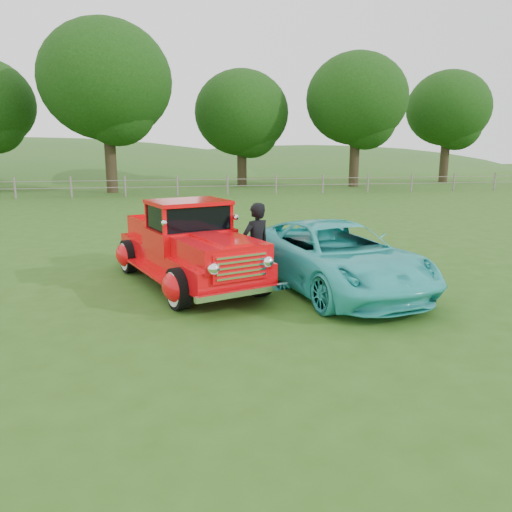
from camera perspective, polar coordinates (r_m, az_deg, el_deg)
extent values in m
plane|color=#2C5115|center=(8.62, -4.15, -6.94)|extent=(140.00, 140.00, 0.00)
ellipsoid|color=#295720|center=(68.71, -25.05, 4.68)|extent=(84.00, 60.00, 18.00)
ellipsoid|color=#295720|center=(73.44, 6.00, 7.05)|extent=(72.00, 52.00, 14.00)
cube|color=slate|center=(30.19, -8.99, 7.84)|extent=(48.00, 0.04, 0.04)
cube|color=slate|center=(30.16, -9.01, 8.60)|extent=(48.00, 0.04, 0.04)
cylinder|color=black|center=(33.24, -16.31, 11.14)|extent=(0.70, 0.70, 4.84)
ellipsoid|color=black|center=(33.47, -16.78, 18.67)|extent=(8.00, 8.00, 7.20)
cylinder|color=black|center=(37.57, -1.63, 10.86)|extent=(0.70, 0.70, 3.74)
ellipsoid|color=black|center=(37.63, -1.66, 16.04)|extent=(6.80, 6.80, 6.12)
cylinder|color=black|center=(37.74, 11.19, 11.14)|extent=(0.70, 0.70, 4.40)
ellipsoid|color=black|center=(37.89, 11.45, 17.20)|extent=(7.20, 7.20, 6.48)
cylinder|color=black|center=(44.44, 20.75, 10.60)|extent=(0.70, 0.70, 4.18)
ellipsoid|color=black|center=(44.54, 21.13, 15.48)|extent=(6.60, 6.60, 5.94)
cylinder|color=black|center=(8.98, -8.85, -3.71)|extent=(0.48, 0.80, 0.76)
cylinder|color=black|center=(9.68, 0.34, -2.39)|extent=(0.48, 0.80, 0.76)
cylinder|color=black|center=(11.84, -14.35, -0.04)|extent=(0.48, 0.80, 0.76)
cylinder|color=black|center=(12.38, -6.96, 0.79)|extent=(0.48, 0.80, 0.76)
cube|color=red|center=(10.63, -7.78, -0.06)|extent=(3.01, 4.86, 0.44)
ellipsoid|color=red|center=(8.94, -9.28, -3.53)|extent=(0.64, 0.84, 0.54)
ellipsoid|color=red|center=(9.70, 0.69, -2.11)|extent=(0.64, 0.84, 0.54)
ellipsoid|color=red|center=(11.82, -14.68, 0.11)|extent=(0.64, 0.84, 0.54)
ellipsoid|color=red|center=(12.40, -6.66, 1.00)|extent=(0.64, 0.84, 0.54)
cube|color=red|center=(9.16, -4.14, 0.52)|extent=(1.79, 1.95, 0.42)
cube|color=red|center=(10.45, -7.64, 2.04)|extent=(1.96, 1.81, 0.44)
cube|color=black|center=(10.38, -7.71, 4.59)|extent=(1.74, 1.54, 0.50)
cube|color=red|center=(10.35, -7.76, 6.13)|extent=(1.84, 1.66, 0.08)
cube|color=red|center=(11.80, -10.35, 2.92)|extent=(1.76, 2.23, 0.45)
cube|color=white|center=(8.48, -1.72, -1.24)|extent=(1.04, 0.45, 0.50)
cube|color=white|center=(8.51, -1.38, -4.19)|extent=(1.73, 0.70, 0.10)
cube|color=white|center=(12.89, -11.89, 1.25)|extent=(1.65, 0.67, 0.10)
imported|color=#31C4C1|center=(10.23, 9.06, -0.02)|extent=(3.13, 5.21, 1.35)
imported|color=black|center=(10.06, 0.01, 1.12)|extent=(0.77, 0.68, 1.77)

